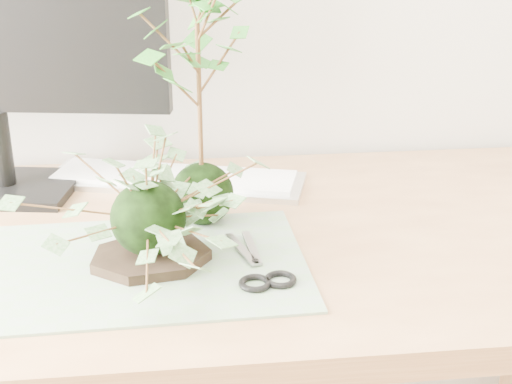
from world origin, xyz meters
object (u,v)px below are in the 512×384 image
at_px(desk, 199,283).
at_px(maple_kokedama, 198,40).
at_px(ivy_kokedama, 146,185).
at_px(keyboard, 175,179).

distance_m(desk, maple_kokedama, 0.38).
xyz_separation_m(desk, ivy_kokedama, (-0.07, -0.10, 0.21)).
relative_size(desk, maple_kokedama, 3.87).
xyz_separation_m(ivy_kokedama, keyboard, (0.04, 0.32, -0.11)).
height_order(ivy_kokedama, maple_kokedama, maple_kokedama).
relative_size(maple_kokedama, keyboard, 0.85).
bearing_deg(desk, maple_kokedama, 73.48).
xyz_separation_m(desk, maple_kokedama, (0.01, 0.04, 0.38)).
bearing_deg(ivy_kokedama, keyboard, 83.44).
bearing_deg(maple_kokedama, ivy_kokedama, -120.35).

